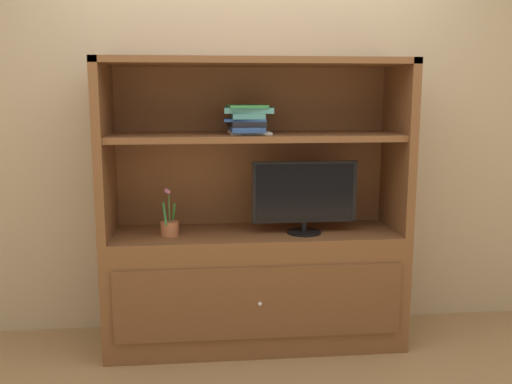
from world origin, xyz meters
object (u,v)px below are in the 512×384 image
Objects in this scene: potted_plant at (170,227)px; magazine_stack at (247,119)px; tv_monitor at (305,195)px; media_console at (255,258)px.

magazine_stack is at bearing 5.38° from potted_plant.
tv_monitor is at bearing -11.30° from magazine_stack.
tv_monitor is 2.20× the size of potted_plant.
magazine_stack is at bearing -174.86° from media_console.
magazine_stack reaches higher than potted_plant.
media_console is 6.34× the size of potted_plant.
magazine_stack is (-0.33, 0.07, 0.44)m from tv_monitor.
media_console is at bearing 5.36° from potted_plant.
media_console is 0.84m from magazine_stack.
tv_monitor is 0.81m from potted_plant.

